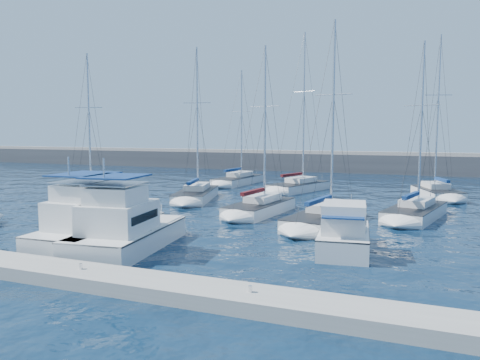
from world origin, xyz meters
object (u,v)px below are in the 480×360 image
at_px(sailboat_mid_b, 196,194).
at_px(sailboat_mid_c, 260,207).
at_px(motor_yacht_stbd_outer, 344,235).
at_px(sailboat_back_b, 299,186).
at_px(sailboat_mid_a, 88,197).
at_px(sailboat_mid_d, 327,217).
at_px(sailboat_back_a, 238,180).
at_px(sailboat_back_c, 437,192).
at_px(motor_yacht_port_inner, 96,225).
at_px(sailboat_mid_e, 415,212).
at_px(motor_yacht_stbd_inner, 125,230).

xyz_separation_m(sailboat_mid_b, sailboat_mid_c, (8.51, -5.14, -0.00)).
bearing_deg(motor_yacht_stbd_outer, sailboat_back_b, 102.63).
relative_size(sailboat_mid_a, sailboat_back_b, 0.79).
xyz_separation_m(sailboat_mid_d, sailboat_back_a, (-15.77, 21.93, 0.00)).
xyz_separation_m(motor_yacht_stbd_outer, sailboat_back_c, (5.12, 25.03, -0.38)).
bearing_deg(sailboat_back_b, motor_yacht_port_inner, -80.07).
bearing_deg(sailboat_back_c, sailboat_mid_d, -132.01).
height_order(motor_yacht_stbd_outer, sailboat_back_c, sailboat_back_c).
height_order(sailboat_mid_a, sailboat_back_b, sailboat_back_b).
bearing_deg(motor_yacht_stbd_outer, sailboat_mid_b, 131.15).
bearing_deg(sailboat_mid_d, sailboat_mid_c, 166.92).
xyz_separation_m(sailboat_mid_c, sailboat_mid_e, (11.75, 2.39, -0.01)).
relative_size(motor_yacht_stbd_inner, sailboat_mid_e, 0.64).
height_order(sailboat_mid_a, sailboat_mid_b, sailboat_mid_b).
bearing_deg(motor_yacht_stbd_outer, sailboat_back_a, 114.45).
distance_m(sailboat_mid_c, sailboat_back_b, 15.52).
distance_m(motor_yacht_port_inner, sailboat_mid_d, 15.95).
height_order(motor_yacht_stbd_outer, sailboat_mid_a, sailboat_mid_a).
bearing_deg(sailboat_back_a, sailboat_back_c, -5.51).
distance_m(sailboat_back_a, sailboat_back_c, 23.71).
bearing_deg(sailboat_back_b, sailboat_mid_c, -67.61).
relative_size(motor_yacht_port_inner, motor_yacht_stbd_outer, 1.48).
height_order(motor_yacht_stbd_inner, sailboat_mid_a, sailboat_mid_a).
relative_size(motor_yacht_stbd_inner, sailboat_back_a, 0.60).
bearing_deg(sailboat_mid_b, sailboat_mid_a, -163.96).
height_order(sailboat_mid_c, sailboat_back_a, sailboat_back_a).
bearing_deg(sailboat_back_c, motor_yacht_stbd_outer, -120.47).
height_order(sailboat_mid_a, sailboat_mid_d, sailboat_mid_d).
bearing_deg(sailboat_mid_e, sailboat_mid_b, -175.24).
bearing_deg(motor_yacht_port_inner, sailboat_back_a, 94.16).
xyz_separation_m(sailboat_mid_c, sailboat_back_b, (-0.88, 15.49, 0.04)).
bearing_deg(motor_yacht_stbd_inner, motor_yacht_port_inner, 160.27).
distance_m(motor_yacht_stbd_outer, sailboat_back_c, 25.55).
relative_size(sailboat_mid_a, sailboat_mid_d, 0.96).
xyz_separation_m(motor_yacht_stbd_inner, sailboat_mid_a, (-14.03, 13.78, -0.60)).
relative_size(motor_yacht_port_inner, sailboat_mid_c, 0.69).
height_order(sailboat_mid_d, sailboat_back_a, sailboat_mid_d).
height_order(sailboat_mid_b, sailboat_back_c, sailboat_back_c).
distance_m(motor_yacht_stbd_inner, sailboat_back_b, 29.56).
height_order(sailboat_mid_e, sailboat_back_a, sailboat_back_a).
bearing_deg(motor_yacht_stbd_outer, sailboat_mid_d, 100.95).
relative_size(sailboat_back_a, sailboat_back_b, 0.82).
bearing_deg(motor_yacht_port_inner, sailboat_mid_c, 64.23).
height_order(motor_yacht_stbd_inner, sailboat_mid_c, sailboat_mid_c).
xyz_separation_m(motor_yacht_port_inner, sailboat_mid_a, (-11.61, 13.26, -0.60)).
bearing_deg(motor_yacht_stbd_inner, sailboat_mid_c, 69.68).
bearing_deg(sailboat_mid_d, sailboat_mid_a, -176.45).
xyz_separation_m(sailboat_mid_a, sailboat_mid_b, (8.68, 5.34, -0.01)).
bearing_deg(sailboat_mid_d, motor_yacht_port_inner, -127.06).
relative_size(motor_yacht_stbd_inner, sailboat_mid_b, 0.58).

